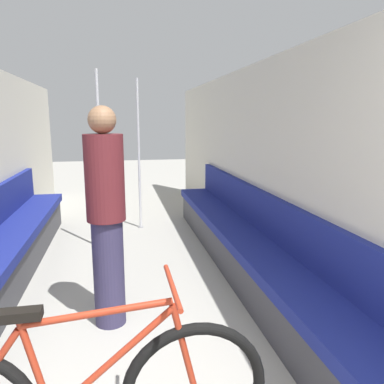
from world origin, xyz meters
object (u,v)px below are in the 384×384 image
(grab_pole_near, at_px, (139,157))
(grab_pole_far, at_px, (101,165))
(bench_seat_row_right, at_px, (248,250))
(passenger_standing, at_px, (106,216))

(grab_pole_near, xyz_separation_m, grab_pole_far, (-0.52, -0.91, 0.00))
(bench_seat_row_right, relative_size, grab_pole_far, 2.32)
(grab_pole_far, xyz_separation_m, passenger_standing, (0.11, -1.82, -0.18))
(passenger_standing, bearing_deg, grab_pole_far, 83.03)
(passenger_standing, bearing_deg, bench_seat_row_right, 13.54)
(grab_pole_far, bearing_deg, bench_seat_row_right, -38.60)
(grab_pole_near, relative_size, grab_pole_far, 1.00)
(grab_pole_near, bearing_deg, passenger_standing, -98.54)
(grab_pole_far, relative_size, passenger_standing, 1.28)
(bench_seat_row_right, height_order, grab_pole_far, grab_pole_far)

